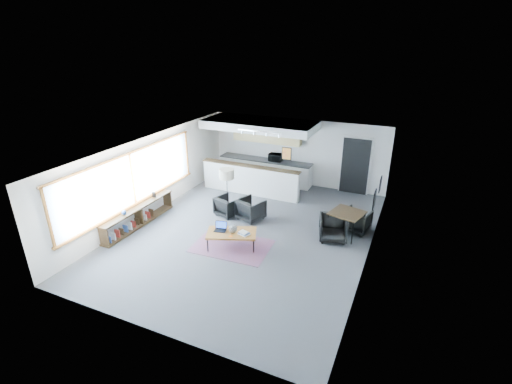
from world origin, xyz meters
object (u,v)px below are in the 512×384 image
at_px(book_stack, 244,233).
at_px(dining_table, 347,214).
at_px(coffee_table, 232,233).
at_px(dining_chair_near, 333,229).
at_px(armchair_right, 251,208).
at_px(floor_lamp, 227,176).
at_px(microwave, 276,157).
at_px(ceramic_pot, 233,229).
at_px(dining_chair_far, 357,221).
at_px(laptop, 221,228).
at_px(armchair_left, 228,205).

relative_size(book_stack, dining_table, 0.31).
relative_size(coffee_table, dining_chair_near, 2.27).
bearing_deg(armchair_right, dining_table, -155.68).
xyz_separation_m(coffee_table, dining_chair_near, (2.50, 1.54, -0.07)).
xyz_separation_m(floor_lamp, dining_chair_near, (3.49, -0.08, -1.09)).
bearing_deg(microwave, dining_table, -44.17).
xyz_separation_m(ceramic_pot, book_stack, (0.32, 0.03, -0.08)).
relative_size(book_stack, armchair_right, 0.44).
xyz_separation_m(ceramic_pot, dining_chair_far, (2.99, 2.37, -0.24)).
bearing_deg(dining_table, dining_chair_far, 58.06).
distance_m(book_stack, dining_chair_far, 3.56).
relative_size(book_stack, floor_lamp, 0.20).
xyz_separation_m(ceramic_pot, microwave, (-0.73, 5.09, 0.55)).
height_order(ceramic_pot, dining_chair_near, dining_chair_near).
height_order(dining_chair_far, microwave, microwave).
bearing_deg(book_stack, ceramic_pot, -173.94).
bearing_deg(book_stack, laptop, -177.95).
bearing_deg(coffee_table, laptop, 157.46).
bearing_deg(laptop, ceramic_pot, -14.59).
bearing_deg(dining_chair_far, armchair_left, 19.67).
distance_m(book_stack, microwave, 5.20).
height_order(coffee_table, book_stack, book_stack).
bearing_deg(laptop, coffee_table, -14.29).
bearing_deg(dining_chair_far, coffee_table, 48.54).
bearing_deg(laptop, book_stack, -11.34).
xyz_separation_m(ceramic_pot, armchair_left, (-1.09, 1.72, -0.21)).
height_order(laptop, armchair_left, armchair_left).
xyz_separation_m(armchair_left, armchair_right, (0.82, 0.03, 0.03)).
distance_m(coffee_table, book_stack, 0.38).
bearing_deg(dining_table, armchair_left, -176.40).
xyz_separation_m(coffee_table, floor_lamp, (-0.99, 1.62, 1.02)).
height_order(armchair_right, dining_chair_far, armchair_right).
height_order(laptop, ceramic_pot, laptop).
relative_size(armchair_left, microwave, 1.35).
bearing_deg(armchair_right, laptop, 106.24).
xyz_separation_m(floor_lamp, dining_chair_far, (4.03, 0.75, -1.12)).
distance_m(ceramic_pot, dining_chair_near, 2.91).
xyz_separation_m(laptop, armchair_right, (0.13, 1.75, -0.13)).
distance_m(dining_chair_near, dining_chair_far, 0.99).
height_order(floor_lamp, microwave, floor_lamp).
bearing_deg(coffee_table, dining_chair_near, 9.97).
distance_m(coffee_table, microwave, 5.18).
xyz_separation_m(book_stack, microwave, (-1.05, 5.06, 0.62)).
xyz_separation_m(book_stack, armchair_left, (-1.41, 1.69, -0.13)).
height_order(coffee_table, dining_chair_near, dining_chair_near).
xyz_separation_m(armchair_left, dining_chair_far, (4.08, 0.65, -0.04)).
relative_size(book_stack, armchair_left, 0.47).
bearing_deg(dining_table, floor_lamp, -174.78).
relative_size(coffee_table, dining_table, 1.43).
bearing_deg(dining_chair_near, coffee_table, -164.82).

